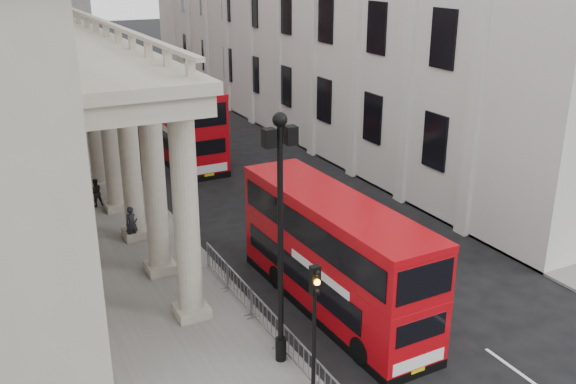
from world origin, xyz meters
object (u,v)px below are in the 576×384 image
object	(u,v)px
traffic_light	(315,307)
bus_near	(333,253)
bus_far	(175,117)
pedestrian_b	(95,193)
lamp_post_mid	(142,117)
pedestrian_c	(119,186)
pedestrian_a	(132,224)
lamp_post_north	(84,71)
lamp_post_south	(280,226)

from	to	relation	value
traffic_light	bus_near	bearing A→B (deg)	53.26
bus_far	pedestrian_b	size ratio (longest dim) A/B	7.75
traffic_light	lamp_post_mid	bearing A→B (deg)	90.32
traffic_light	pedestrian_c	bearing A→B (deg)	94.14
pedestrian_a	pedestrian_b	size ratio (longest dim) A/B	1.11
lamp_post_north	bus_far	world-z (taller)	lamp_post_north
pedestrian_b	pedestrian_c	size ratio (longest dim) A/B	0.87
traffic_light	bus_near	distance (m)	5.48
pedestrian_a	pedestrian_b	distance (m)	5.39
bus_far	pedestrian_a	world-z (taller)	bus_far
pedestrian_a	pedestrian_c	xyz separation A→B (m)	(0.68, 5.48, 0.03)
traffic_light	pedestrian_c	xyz separation A→B (m)	(-1.38, 19.08, -2.11)
traffic_light	bus_near	world-z (taller)	traffic_light
lamp_post_south	pedestrian_b	world-z (taller)	lamp_post_south
lamp_post_north	bus_near	distance (m)	29.98
bus_far	pedestrian_b	xyz separation A→B (m)	(-6.83, -7.39, -1.77)
traffic_light	lamp_post_north	bearing A→B (deg)	90.17
lamp_post_south	bus_near	distance (m)	4.83
lamp_post_north	bus_far	bearing A→B (deg)	-61.08
traffic_light	pedestrian_a	xyz separation A→B (m)	(-2.06, 13.59, -2.14)
lamp_post_north	pedestrian_b	distance (m)	15.81
bus_far	lamp_post_south	bearing A→B (deg)	-101.19
bus_far	pedestrian_c	distance (m)	9.27
lamp_post_south	lamp_post_mid	distance (m)	16.00
traffic_light	bus_far	bearing A→B (deg)	81.05
bus_near	pedestrian_c	bearing A→B (deg)	105.81
traffic_light	pedestrian_a	bearing A→B (deg)	98.64
lamp_post_south	lamp_post_mid	bearing A→B (deg)	90.00
traffic_light	bus_far	distance (m)	26.66
lamp_post_north	pedestrian_b	size ratio (longest dim) A/B	5.46
lamp_post_north	pedestrian_a	world-z (taller)	lamp_post_north
lamp_post_south	pedestrian_c	bearing A→B (deg)	94.29
lamp_post_mid	pedestrian_a	xyz separation A→B (m)	(-1.96, -4.43, -3.94)
bus_near	pedestrian_c	size ratio (longest dim) A/B	5.84
bus_far	pedestrian_c	world-z (taller)	bus_far
lamp_post_south	pedestrian_b	bearing A→B (deg)	98.67
pedestrian_b	pedestrian_c	distance (m)	1.31
pedestrian_b	lamp_post_mid	bearing A→B (deg)	152.76
lamp_post_north	pedestrian_b	world-z (taller)	lamp_post_north
lamp_post_south	lamp_post_mid	size ratio (longest dim) A/B	1.00
lamp_post_north	traffic_light	xyz separation A→B (m)	(0.10, -34.02, -1.80)
lamp_post_mid	lamp_post_north	distance (m)	16.00
lamp_post_south	traffic_light	bearing A→B (deg)	-87.16
pedestrian_a	lamp_post_north	bearing A→B (deg)	77.47
bus_far	lamp_post_mid	bearing A→B (deg)	-118.33
lamp_post_north	bus_near	xyz separation A→B (m)	(3.34, -29.68, -2.61)
bus_far	bus_near	bearing A→B (deg)	-93.65
lamp_post_north	pedestrian_b	bearing A→B (deg)	-99.72
bus_near	pedestrian_b	distance (m)	15.83
bus_near	pedestrian_a	distance (m)	10.75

